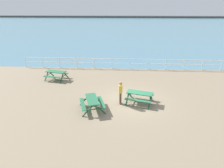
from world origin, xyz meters
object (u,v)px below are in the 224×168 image
Objects in this scene: picnic_table_near_left at (140,95)px; picnic_table_near_right at (92,101)px; visitor at (120,91)px; picnic_table_mid_centre at (56,73)px.

picnic_table_near_right is at bearing -143.97° from picnic_table_near_left.
picnic_table_near_left is 1.42m from visitor.
picnic_table_near_left is 0.99× the size of picnic_table_near_right.
picnic_table_mid_centre is (-4.20, 5.44, 0.00)m from picnic_table_near_right.
visitor is at bearing -153.33° from picnic_table_near_left.
picnic_table_near_right is 6.87m from picnic_table_mid_centre.
visitor is at bearing -80.53° from picnic_table_near_right.
picnic_table_near_right is 2.09m from visitor.
picnic_table_mid_centre is at bearing 135.65° from visitor.
picnic_table_near_left is at bearing -86.77° from picnic_table_near_right.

